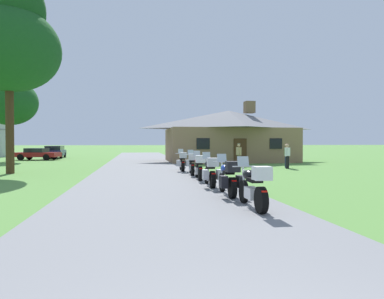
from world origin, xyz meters
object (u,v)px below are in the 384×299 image
object	(u,v)px
bystander_white_shirt_beside_signpost	(287,155)
parked_red_sedan_far_left	(37,154)
motorcycle_green_fifth_in_row	(192,164)
bystander_tan_shirt_near_lodge	(239,154)
parked_navy_suv_far_left	(55,151)
bystander_olive_shirt_by_tree	(286,154)
motorcycle_red_fourth_in_row	(199,167)
motorcycle_black_third_in_row	(210,172)
tree_left_far	(9,96)
motorcycle_black_nearest_to_camera	(254,187)
motorcycle_blue_second_in_row	(229,179)
motorcycle_yellow_farthest_in_row	(182,162)
tree_left_near	(9,37)

from	to	relation	value
bystander_white_shirt_beside_signpost	parked_red_sedan_far_left	distance (m)	24.98
motorcycle_green_fifth_in_row	bystander_tan_shirt_near_lodge	world-z (taller)	bystander_tan_shirt_near_lodge
parked_navy_suv_far_left	bystander_olive_shirt_by_tree	bearing A→B (deg)	-47.09
bystander_tan_shirt_near_lodge	parked_red_sedan_far_left	distance (m)	21.40
parked_navy_suv_far_left	motorcycle_red_fourth_in_row	bearing A→B (deg)	-68.30
motorcycle_black_third_in_row	bystander_tan_shirt_near_lodge	xyz separation A→B (m)	(4.62, 11.10, 0.34)
motorcycle_black_third_in_row	motorcycle_green_fifth_in_row	bearing A→B (deg)	92.21
parked_red_sedan_far_left	motorcycle_black_third_in_row	bearing A→B (deg)	-140.49
motorcycle_green_fifth_in_row	tree_left_far	world-z (taller)	tree_left_far
motorcycle_black_nearest_to_camera	bystander_white_shirt_beside_signpost	bearing A→B (deg)	63.08
motorcycle_red_fourth_in_row	bystander_white_shirt_beside_signpost	bearing A→B (deg)	44.58
motorcycle_blue_second_in_row	bystander_tan_shirt_near_lodge	world-z (taller)	bystander_tan_shirt_near_lodge
motorcycle_blue_second_in_row	motorcycle_red_fourth_in_row	xyz separation A→B (m)	(-0.04, 4.87, 0.01)
motorcycle_black_nearest_to_camera	motorcycle_red_fourth_in_row	bearing A→B (deg)	92.39
motorcycle_yellow_farthest_in_row	parked_navy_suv_far_left	distance (m)	23.64
motorcycle_black_nearest_to_camera	parked_navy_suv_far_left	world-z (taller)	parked_navy_suv_far_left
tree_left_near	motorcycle_green_fifth_in_row	bearing A→B (deg)	-16.48
tree_left_near	parked_red_sedan_far_left	bearing A→B (deg)	100.27
bystander_white_shirt_beside_signpost	bystander_olive_shirt_by_tree	size ratio (longest dim) A/B	1.00
motorcycle_black_third_in_row	bystander_olive_shirt_by_tree	world-z (taller)	bystander_olive_shirt_by_tree
bystander_tan_shirt_near_lodge	motorcycle_yellow_farthest_in_row	bearing A→B (deg)	-70.66
motorcycle_black_nearest_to_camera	bystander_olive_shirt_by_tree	distance (m)	15.66
motorcycle_blue_second_in_row	tree_left_far	distance (m)	28.39
motorcycle_yellow_farthest_in_row	bystander_tan_shirt_near_lodge	distance (m)	6.11
bystander_olive_shirt_by_tree	parked_red_sedan_far_left	world-z (taller)	bystander_olive_shirt_by_tree
motorcycle_black_nearest_to_camera	motorcycle_blue_second_in_row	distance (m)	2.13
bystander_tan_shirt_near_lodge	bystander_olive_shirt_by_tree	distance (m)	3.37
parked_navy_suv_far_left	tree_left_near	bearing A→B (deg)	-87.69
motorcycle_red_fourth_in_row	tree_left_near	bearing A→B (deg)	156.50
motorcycle_green_fifth_in_row	tree_left_near	distance (m)	12.49
motorcycle_blue_second_in_row	motorcycle_yellow_farthest_in_row	bearing A→B (deg)	93.38
motorcycle_blue_second_in_row	motorcycle_red_fourth_in_row	bearing A→B (deg)	92.84
motorcycle_red_fourth_in_row	motorcycle_yellow_farthest_in_row	xyz separation A→B (m)	(-0.13, 4.69, -0.01)
bystander_tan_shirt_near_lodge	parked_red_sedan_far_left	xyz separation A→B (m)	(-17.32, 12.56, -0.31)
motorcycle_black_nearest_to_camera	parked_red_sedan_far_left	world-z (taller)	motorcycle_black_nearest_to_camera
tree_left_far	motorcycle_green_fifth_in_row	bearing A→B (deg)	-48.55
motorcycle_black_nearest_to_camera	parked_red_sedan_far_left	xyz separation A→B (m)	(-12.81, 28.11, 0.02)
bystander_tan_shirt_near_lodge	parked_navy_suv_far_left	bearing A→B (deg)	-155.14
motorcycle_black_nearest_to_camera	bystander_white_shirt_beside_signpost	distance (m)	14.91
tree_left_near	motorcycle_black_third_in_row	bearing A→B (deg)	-38.36
bystander_tan_shirt_near_lodge	bystander_olive_shirt_by_tree	xyz separation A→B (m)	(2.88, -1.75, -0.02)
motorcycle_red_fourth_in_row	parked_navy_suv_far_left	xyz separation A→B (m)	(-11.94, 25.16, 0.16)
bystander_white_shirt_beside_signpost	parked_red_sedan_far_left	size ratio (longest dim) A/B	0.37
motorcycle_blue_second_in_row	motorcycle_green_fifth_in_row	world-z (taller)	same
motorcycle_yellow_farthest_in_row	bystander_white_shirt_beside_signpost	distance (m)	7.49
bystander_white_shirt_beside_signpost	motorcycle_red_fourth_in_row	bearing A→B (deg)	3.33
motorcycle_blue_second_in_row	tree_left_near	xyz separation A→B (m)	(-9.88, 10.09, 7.04)
motorcycle_red_fourth_in_row	tree_left_near	size ratio (longest dim) A/B	0.18
bystander_tan_shirt_near_lodge	tree_left_far	distance (m)	22.36
motorcycle_green_fifth_in_row	parked_red_sedan_far_left	bearing A→B (deg)	129.34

